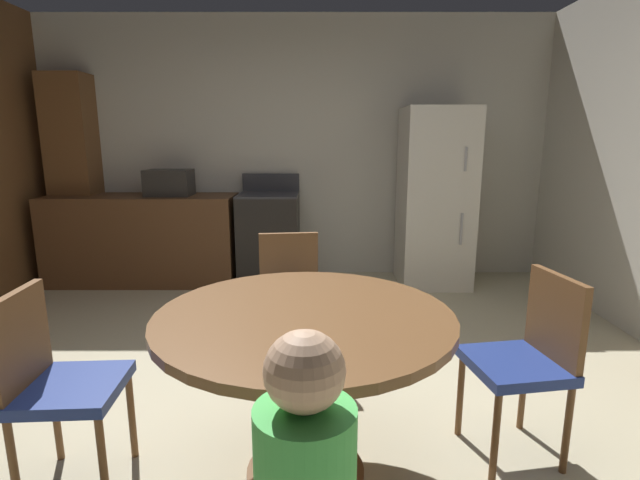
% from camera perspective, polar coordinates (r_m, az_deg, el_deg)
% --- Properties ---
extents(ground_plane, '(14.00, 14.00, 0.00)m').
position_cam_1_polar(ground_plane, '(2.76, -5.85, -20.12)').
color(ground_plane, beige).
extents(wall_back, '(5.58, 0.12, 2.70)m').
position_cam_1_polar(wall_back, '(5.18, -2.89, 10.81)').
color(wall_back, beige).
rests_on(wall_back, ground).
extents(kitchen_counter, '(1.89, 0.60, 0.90)m').
position_cam_1_polar(kitchen_counter, '(5.21, -20.26, 0.10)').
color(kitchen_counter, brown).
rests_on(kitchen_counter, ground).
extents(pantry_column, '(0.44, 0.36, 2.10)m').
position_cam_1_polar(pantry_column, '(5.58, -27.11, 6.52)').
color(pantry_column, brown).
rests_on(pantry_column, ground).
extents(oven_range, '(0.60, 0.60, 1.10)m').
position_cam_1_polar(oven_range, '(4.91, -5.96, 0.30)').
color(oven_range, black).
rests_on(oven_range, ground).
extents(refrigerator, '(0.68, 0.68, 1.76)m').
position_cam_1_polar(refrigerator, '(4.90, 13.77, 4.89)').
color(refrigerator, silver).
rests_on(refrigerator, ground).
extents(microwave, '(0.44, 0.32, 0.26)m').
position_cam_1_polar(microwave, '(5.03, -17.48, 6.58)').
color(microwave, '#2D2B28').
rests_on(microwave, kitchen_counter).
extents(dining_table, '(1.24, 1.24, 0.76)m').
position_cam_1_polar(dining_table, '(2.05, -1.72, -12.79)').
color(dining_table, brown).
rests_on(dining_table, ground).
extents(chair_north, '(0.45, 0.45, 0.87)m').
position_cam_1_polar(chair_north, '(3.05, -3.47, -6.39)').
color(chair_north, brown).
rests_on(chair_north, ground).
extents(chair_west, '(0.42, 0.42, 0.87)m').
position_cam_1_polar(chair_west, '(2.32, -29.18, -14.16)').
color(chair_west, brown).
rests_on(chair_west, ground).
extents(chair_east, '(0.46, 0.46, 0.87)m').
position_cam_1_polar(chair_east, '(2.44, 23.91, -12.35)').
color(chair_east, brown).
rests_on(chair_east, ground).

